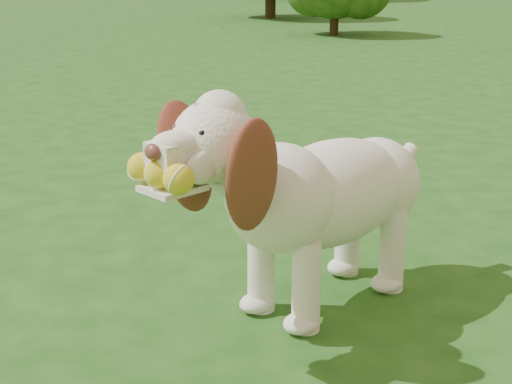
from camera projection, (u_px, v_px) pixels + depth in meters
The scene contains 2 objects.
ground at pixel (354, 266), 3.34m from camera, with size 80.00×80.00×0.00m, color #184513.
dog at pixel (311, 189), 2.82m from camera, with size 0.55×1.36×0.88m.
Camera 1 is at (1.62, -2.66, 1.31)m, focal length 55.00 mm.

